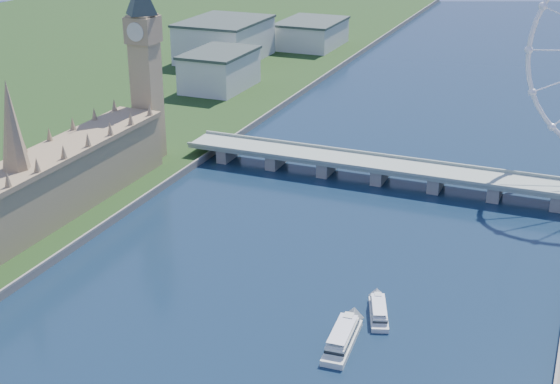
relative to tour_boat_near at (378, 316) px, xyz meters
The scene contains 6 objects.
parliament_range 165.90m from the tour_boat_near, behind, with size 24.00×200.00×70.00m.
big_ben 210.49m from the tour_boat_near, 145.62° to the left, with size 20.02×20.02×110.00m.
westminster_bridge 139.86m from the tour_boat_near, 105.27° to the left, with size 220.00×22.00×9.50m.
city_skyline 395.22m from the tour_boat_near, 89.65° to the left, with size 505.00×280.00×32.00m.
tour_boat_near is the anchor object (origin of this frame).
tour_boat_far 24.08m from the tour_boat_near, 105.84° to the right, with size 8.31×32.37×7.18m, color silver, non-canonical shape.
Camera 1 is at (97.93, -79.11, 151.82)m, focal length 50.00 mm.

